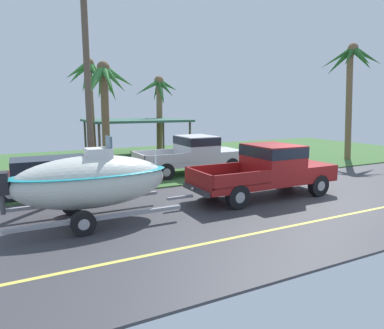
# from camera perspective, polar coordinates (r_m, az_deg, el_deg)

# --- Properties ---
(ground) EXTENTS (36.00, 22.00, 0.11)m
(ground) POSITION_cam_1_polar(r_m,az_deg,el_deg) (19.74, 1.61, -0.03)
(ground) COLOR #38383D
(pickup_truck_towing) EXTENTS (5.69, 1.98, 1.91)m
(pickup_truck_towing) POSITION_cam_1_polar(r_m,az_deg,el_deg) (13.01, 12.96, -0.53)
(pickup_truck_towing) COLOR maroon
(pickup_truck_towing) RESTS_ON ground
(boat_on_trailer) EXTENTS (5.65, 2.22, 2.45)m
(boat_on_trailer) POSITION_cam_1_polar(r_m,az_deg,el_deg) (10.17, -16.28, -2.68)
(boat_on_trailer) COLOR gray
(boat_on_trailer) RESTS_ON ground
(parked_pickup_background) EXTENTS (5.51, 2.08, 1.87)m
(parked_pickup_background) POSITION_cam_1_polar(r_m,az_deg,el_deg) (16.92, 0.60, 1.95)
(parked_pickup_background) COLOR silver
(parked_pickup_background) RESTS_ON ground
(parked_sedan_near) EXTENTS (4.75, 1.81, 1.38)m
(parked_sedan_near) POSITION_cam_1_polar(r_m,az_deg,el_deg) (14.10, -21.62, -1.76)
(parked_sedan_near) COLOR #B21E19
(parked_sedan_near) RESTS_ON ground
(carport_awning) EXTENTS (6.20, 4.93, 2.45)m
(carport_awning) POSITION_cam_1_polar(r_m,az_deg,el_deg) (22.93, -9.30, 7.08)
(carport_awning) COLOR #4C4238
(carport_awning) RESTS_ON ground
(palm_tree_near_left) EXTENTS (3.04, 2.81, 5.42)m
(palm_tree_near_left) POSITION_cam_1_polar(r_m,az_deg,el_deg) (25.11, -5.44, 11.01)
(palm_tree_near_left) COLOR brown
(palm_tree_near_left) RESTS_ON ground
(palm_tree_near_right) EXTENTS (2.89, 2.83, 5.91)m
(palm_tree_near_right) POSITION_cam_1_polar(r_m,az_deg,el_deg) (20.44, -16.42, 12.36)
(palm_tree_near_right) COLOR brown
(palm_tree_near_right) RESTS_ON ground
(palm_tree_mid) EXTENTS (3.56, 2.96, 7.02)m
(palm_tree_mid) POSITION_cam_1_polar(r_m,az_deg,el_deg) (23.61, 24.87, 13.54)
(palm_tree_mid) COLOR brown
(palm_tree_mid) RESTS_ON ground
(palm_tree_far_right) EXTENTS (2.85, 3.43, 5.49)m
(palm_tree_far_right) POSITION_cam_1_polar(r_m,az_deg,el_deg) (18.04, -14.30, 11.90)
(palm_tree_far_right) COLOR brown
(palm_tree_far_right) RESTS_ON ground
(utility_pole) EXTENTS (0.24, 1.80, 8.00)m
(utility_pole) POSITION_cam_1_polar(r_m,az_deg,el_deg) (13.93, -16.86, 12.76)
(utility_pole) COLOR brown
(utility_pole) RESTS_ON ground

